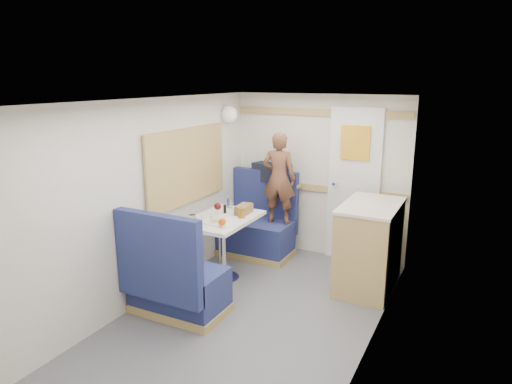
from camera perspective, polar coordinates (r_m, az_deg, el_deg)
The scene contains 27 objects.
floor at distance 4.14m, azimuth -3.49°, elevation -17.77°, with size 4.50×4.50×0.00m, color #515156.
ceiling at distance 3.52m, azimuth -3.98°, elevation 11.09°, with size 4.50×4.50×0.00m, color silver.
wall_back at distance 5.69m, azimuth 7.86°, elevation 1.97°, with size 2.20×0.02×2.00m, color silver.
wall_left at distance 4.35m, azimuth -16.32°, elevation -2.26°, with size 0.02×4.50×2.00m, color silver.
wall_right at distance 3.32m, azimuth 13.02°, elevation -7.17°, with size 0.02×4.50×2.00m, color silver.
oak_trim_low at distance 5.71m, azimuth 7.74°, elevation 0.46°, with size 2.15×0.02×0.08m, color #A18448.
oak_trim_high at distance 5.56m, azimuth 8.06°, elevation 9.81°, with size 2.15×0.02×0.08m, color #A18448.
side_window at distance 5.03m, azimuth -8.60°, elevation 3.25°, with size 0.04×1.30×0.72m, color #B4BFA2.
rear_door at distance 5.54m, azimuth 12.13°, elevation 1.16°, with size 0.62×0.12×1.86m.
dinette_table at distance 4.98m, azimuth -4.25°, elevation -4.90°, with size 0.62×0.92×0.72m.
bench_far at distance 5.78m, azimuth 0.23°, elevation -4.92°, with size 0.90×0.59×1.05m.
bench_near at distance 4.41m, azimuth -10.09°, elevation -11.37°, with size 0.90×0.59×1.05m.
ledge at distance 5.84m, azimuth 1.36°, elevation 1.20°, with size 0.90×0.14×0.04m, color #A18448.
dome_light at distance 5.65m, azimuth -3.40°, elevation 9.68°, with size 0.20×0.20×0.20m, color white.
galley_counter at distance 4.98m, azimuth 13.92°, elevation -6.51°, with size 0.57×0.92×0.92m.
person at distance 5.50m, azimuth 2.88°, elevation 1.74°, with size 0.41×0.27×1.12m, color brown.
duffel_bag at distance 5.78m, azimuth 1.96°, elevation 2.44°, with size 0.48×0.23×0.23m, color black.
tray at distance 4.81m, azimuth -4.73°, elevation -3.53°, with size 0.27×0.35×0.02m, color white.
orange_fruit at distance 4.59m, azimuth -4.24°, elevation -3.78°, with size 0.08×0.08×0.08m, color orange.
cheese_block at distance 4.70m, azimuth -4.95°, elevation -3.61°, with size 0.11×0.06×0.04m, color #E1D782.
wine_glass at distance 4.88m, azimuth -4.82°, elevation -1.89°, with size 0.08×0.08×0.17m.
tumbler_left at distance 4.69m, azimuth -7.94°, elevation -3.50°, with size 0.07×0.07×0.11m, color white.
tumbler_mid at distance 5.28m, azimuth -3.31°, elevation -1.41°, with size 0.07×0.07×0.11m, color white.
beer_glass at distance 4.89m, azimuth -1.84°, elevation -2.62°, with size 0.07×0.07×0.11m, color #8B5614.
pepper_grinder at distance 5.07m, azimuth -3.92°, elevation -2.14°, with size 0.04×0.04×0.09m, color black.
salt_grinder at distance 4.81m, azimuth -5.59°, elevation -3.08°, with size 0.04×0.04×0.09m, color silver.
bread_loaf at distance 5.05m, azimuth -1.54°, elevation -2.17°, with size 0.13×0.24×0.10m, color brown.
Camera 1 is at (1.80, -3.02, 2.18)m, focal length 32.00 mm.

